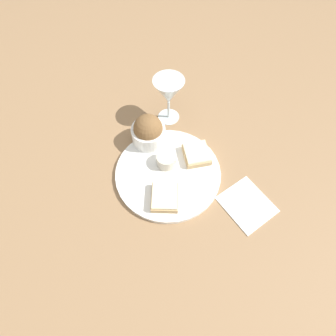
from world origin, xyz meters
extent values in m
plane|color=#93704C|center=(0.00, 0.00, 0.00)|extent=(4.00, 4.00, 0.00)
cylinder|color=white|center=(0.00, 0.00, 0.01)|extent=(0.30, 0.30, 0.01)
cylinder|color=white|center=(-0.12, -0.04, 0.04)|extent=(0.10, 0.10, 0.05)
sphere|color=brown|center=(-0.12, -0.04, 0.07)|extent=(0.09, 0.09, 0.09)
cylinder|color=beige|center=(-0.03, 0.00, 0.03)|extent=(0.06, 0.06, 0.04)
cylinder|color=beige|center=(-0.03, 0.00, 0.05)|extent=(0.05, 0.05, 0.01)
cube|color=tan|center=(0.08, -0.02, 0.02)|extent=(0.09, 0.08, 0.02)
cube|color=beige|center=(0.08, -0.02, 0.04)|extent=(0.09, 0.08, 0.01)
cube|color=tan|center=(-0.04, 0.09, 0.02)|extent=(0.08, 0.08, 0.02)
cube|color=beige|center=(-0.04, 0.09, 0.04)|extent=(0.08, 0.07, 0.01)
cylinder|color=silver|center=(-0.21, 0.04, 0.00)|extent=(0.07, 0.07, 0.01)
cylinder|color=silver|center=(-0.21, 0.04, 0.04)|extent=(0.01, 0.01, 0.06)
cone|color=silver|center=(-0.21, 0.04, 0.11)|extent=(0.09, 0.09, 0.08)
cube|color=white|center=(0.13, 0.20, 0.00)|extent=(0.17, 0.16, 0.01)
camera|label=1|loc=(0.36, -0.06, 0.66)|focal=28.00mm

